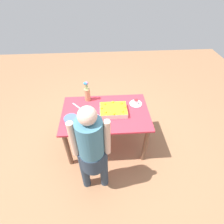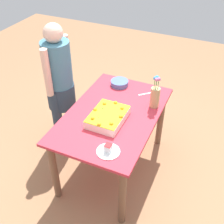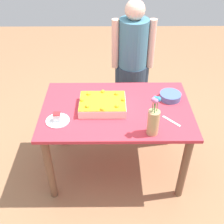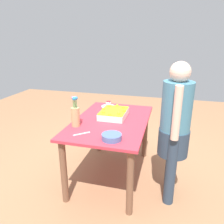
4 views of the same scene
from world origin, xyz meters
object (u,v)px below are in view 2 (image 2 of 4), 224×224
(fruit_bowl, at_px, (120,83))
(flower_vase, at_px, (155,95))
(sheet_cake, at_px, (108,117))
(serving_plate_with_slice, at_px, (108,150))
(person_standing, at_px, (59,80))
(cake_knife, at_px, (146,94))

(fruit_bowl, bearing_deg, flower_vase, 64.67)
(fruit_bowl, bearing_deg, sheet_cake, 12.97)
(serving_plate_with_slice, distance_m, person_standing, 1.13)
(flower_vase, bearing_deg, person_standing, -85.19)
(sheet_cake, relative_size, fruit_bowl, 2.05)
(serving_plate_with_slice, bearing_deg, flower_vase, 168.66)
(sheet_cake, height_order, person_standing, person_standing)
(sheet_cake, distance_m, fruit_bowl, 0.64)
(sheet_cake, distance_m, serving_plate_with_slice, 0.41)
(serving_plate_with_slice, relative_size, fruit_bowl, 1.01)
(serving_plate_with_slice, bearing_deg, fruit_bowl, -162.24)
(sheet_cake, bearing_deg, person_standing, -113.07)
(serving_plate_with_slice, bearing_deg, cake_knife, 179.28)
(sheet_cake, relative_size, serving_plate_with_slice, 2.03)
(cake_knife, bearing_deg, sheet_cake, -150.18)
(cake_knife, relative_size, fruit_bowl, 0.91)
(sheet_cake, distance_m, cake_knife, 0.61)
(fruit_bowl, relative_size, person_standing, 0.13)
(flower_vase, xyz_separation_m, person_standing, (0.09, -1.06, -0.04))
(fruit_bowl, height_order, person_standing, person_standing)
(cake_knife, xyz_separation_m, fruit_bowl, (-0.04, -0.33, 0.03))
(cake_knife, distance_m, flower_vase, 0.26)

